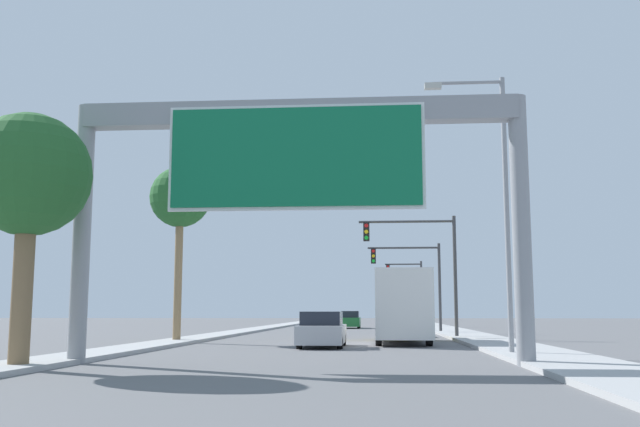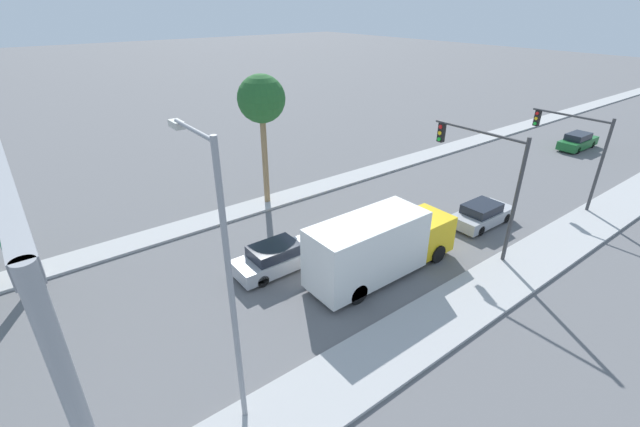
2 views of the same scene
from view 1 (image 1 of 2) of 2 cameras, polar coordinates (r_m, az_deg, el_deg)
name	(u,v)px [view 1 (image 1 of 2)]	position (r m, az deg, el deg)	size (l,w,h in m)	color
sidewalk_right	(440,328)	(62.78, 9.58, -9.02)	(3.00, 120.00, 0.15)	#A7A7A7
median_strip_left	(267,328)	(63.26, -4.26, -9.09)	(2.00, 120.00, 0.15)	#A7A7A7
sign_gantry	(296,161)	(20.99, -1.91, 4.19)	(13.42, 0.73, 7.74)	gray
car_mid_left	(322,330)	(30.64, 0.18, -9.33)	(1.87, 4.74, 1.50)	#A5A8AD
car_far_right	(350,320)	(64.06, 2.45, -8.52)	(1.73, 4.79, 1.52)	#1E662D
car_mid_right	(396,325)	(43.39, 6.14, -8.87)	(1.84, 4.38, 1.44)	#A5A8AD
truck_box_primary	(401,307)	(34.37, 6.54, -7.45)	(2.49, 8.58, 3.36)	yellow
traffic_light_near_intersection	(425,255)	(40.74, 8.37, -3.27)	(5.49, 0.32, 6.87)	#3D3D3F
traffic_light_mid_block	(416,272)	(50.67, 7.68, -4.63)	(5.11, 0.32, 6.25)	#3D3D3F
traffic_light_far_intersection	(410,283)	(70.65, 7.23, -5.54)	(3.64, 0.32, 6.38)	#3D3D3F
palm_tree_foreground	(29,178)	(20.88, -22.28, 2.65)	(3.36, 3.36, 6.88)	brown
palm_tree_background	(180,200)	(36.13, -11.12, 1.09)	(3.01, 3.01, 8.66)	#8C704C
street_lamp_right	(496,190)	(25.58, 13.93, 1.86)	(2.83, 0.28, 9.76)	gray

